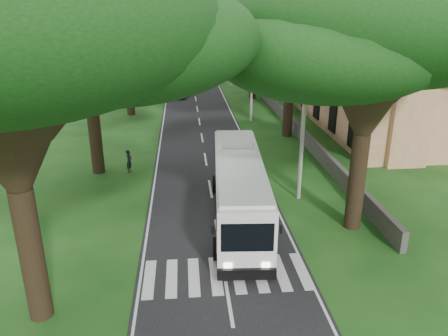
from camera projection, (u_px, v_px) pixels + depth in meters
name	position (u px, v px, depth m)	size (l,w,h in m)	color
ground	(221.00, 252.00, 21.78)	(140.00, 140.00, 0.00)	#144112
road	(200.00, 124.00, 45.08)	(8.00, 120.00, 0.04)	black
crosswalk	(225.00, 275.00, 19.92)	(8.00, 3.00, 0.01)	silver
property_wall	(288.00, 119.00, 44.73)	(0.35, 50.00, 1.20)	#383533
church	(387.00, 79.00, 41.71)	(14.00, 24.00, 11.60)	tan
pole_near	(302.00, 135.00, 26.39)	(1.60, 0.24, 8.00)	gray
pole_mid	(252.00, 81.00, 45.03)	(1.60, 0.24, 8.00)	gray
pole_far	(231.00, 59.00, 63.67)	(1.60, 0.24, 8.00)	gray
tree_l_mida	(82.00, 9.00, 28.29)	(12.84, 12.84, 14.21)	black
tree_l_midb	(123.00, 1.00, 44.90)	(13.00, 13.00, 14.88)	black
tree_r_near	(375.00, 24.00, 20.53)	(14.52, 14.52, 13.92)	black
coach_bus	(239.00, 187.00, 24.48)	(3.56, 12.59, 3.67)	white
distant_car_a	(181.00, 92.00, 58.10)	(1.63, 4.06, 1.38)	#A1A2A6
distant_car_b	(185.00, 83.00, 64.44)	(1.52, 4.35, 1.43)	navy
distant_car_c	(205.00, 69.00, 78.76)	(1.98, 4.86, 1.41)	maroon
pedestrian	(129.00, 161.00, 31.98)	(0.62, 0.41, 1.69)	black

